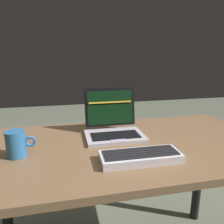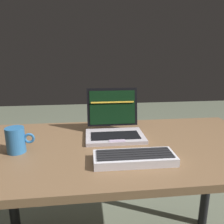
# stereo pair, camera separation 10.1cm
# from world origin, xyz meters

# --- Properties ---
(desk) EXTENTS (1.32, 0.69, 0.73)m
(desk) POSITION_xyz_m (0.00, 0.00, 0.63)
(desk) COLOR brown
(desk) RESTS_ON ground
(laptop_front) EXTENTS (0.27, 0.23, 0.22)m
(laptop_front) POSITION_xyz_m (-0.03, 0.11, 0.78)
(laptop_front) COLOR #BBB3BA
(laptop_front) RESTS_ON desk
(external_keyboard) EXTENTS (0.30, 0.12, 0.03)m
(external_keyboard) POSITION_xyz_m (0.01, -0.17, 0.75)
(external_keyboard) COLOR silver
(external_keyboard) RESTS_ON desk
(coffee_mug) EXTENTS (0.11, 0.07, 0.10)m
(coffee_mug) POSITION_xyz_m (-0.44, -0.03, 0.79)
(coffee_mug) COLOR #2E6BA8
(coffee_mug) RESTS_ON desk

